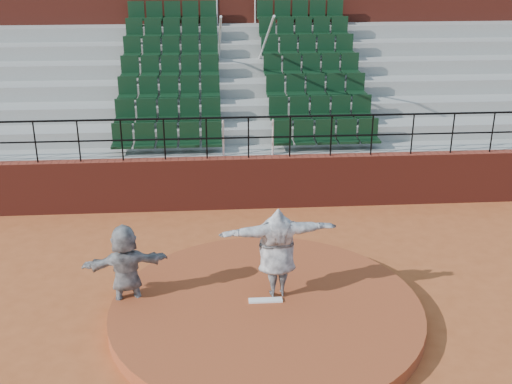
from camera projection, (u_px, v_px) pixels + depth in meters
ground at (266, 318)px, 11.36m from camera, size 90.00×90.00×0.00m
pitchers_mound at (266, 312)px, 11.32m from camera, size 5.50×5.50×0.25m
pitching_rubber at (266, 300)px, 11.40m from camera, size 0.60×0.15×0.03m
boundary_wall at (249, 182)px, 15.75m from camera, size 24.00×0.30×1.30m
wall_railing at (248, 128)px, 15.23m from camera, size 24.04×0.05×1.03m
seating_deck at (241, 113)px, 18.83m from camera, size 24.00×5.97×4.63m
press_box_facade at (234, 22)px, 21.69m from camera, size 24.00×3.00×7.10m
pitcher at (277, 252)px, 11.32m from camera, size 2.13×0.79×1.69m
fielder at (126, 268)px, 11.34m from camera, size 1.59×0.77×1.65m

